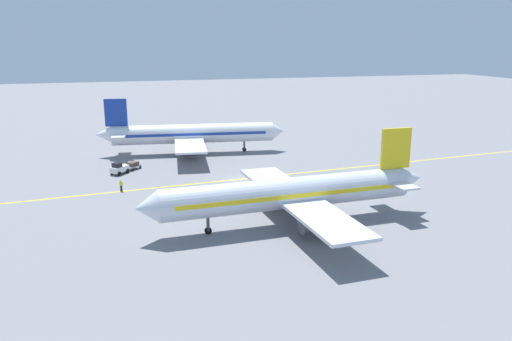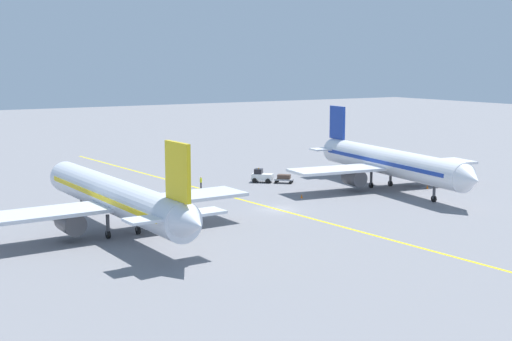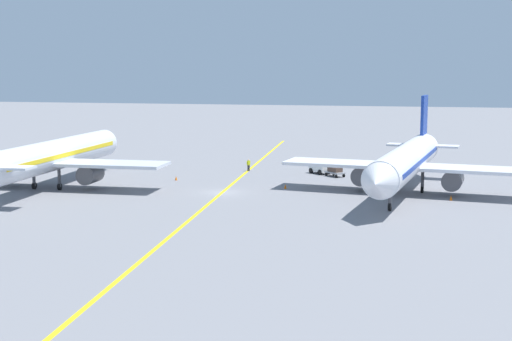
% 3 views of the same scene
% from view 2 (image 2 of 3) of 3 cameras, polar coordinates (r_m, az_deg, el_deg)
% --- Properties ---
extents(ground_plane, '(400.00, 400.00, 0.00)m').
position_cam_2_polar(ground_plane, '(84.24, 1.79, -3.14)').
color(ground_plane, slate).
extents(apron_yellow_centreline, '(10.52, 119.61, 0.01)m').
position_cam_2_polar(apron_yellow_centreline, '(84.24, 1.79, -3.14)').
color(apron_yellow_centreline, yellow).
rests_on(apron_yellow_centreline, ground).
extents(airplane_at_gate, '(28.42, 35.53, 10.60)m').
position_cam_2_polar(airplane_at_gate, '(98.80, 10.51, 0.65)').
color(airplane_at_gate, white).
rests_on(airplane_at_gate, ground).
extents(airplane_adjacent_stand, '(28.19, 35.50, 10.60)m').
position_cam_2_polar(airplane_adjacent_stand, '(73.28, -11.13, -2.13)').
color(airplane_adjacent_stand, silver).
rests_on(airplane_adjacent_stand, ground).
extents(baggage_tug_white, '(3.20, 3.16, 2.11)m').
position_cam_2_polar(baggage_tug_white, '(103.05, 0.45, -0.45)').
color(baggage_tug_white, white).
rests_on(baggage_tug_white, ground).
extents(baggage_cart_trailing, '(2.85, 2.81, 1.24)m').
position_cam_2_polar(baggage_cart_trailing, '(102.45, 2.25, -0.59)').
color(baggage_cart_trailing, gray).
rests_on(baggage_cart_trailing, ground).
extents(ground_crew_worker, '(0.41, 0.46, 1.68)m').
position_cam_2_polar(ground_crew_worker, '(98.29, -4.43, -0.92)').
color(ground_crew_worker, '#23232D').
rests_on(ground_crew_worker, ground).
extents(traffic_cone_near_nose, '(0.32, 0.32, 0.55)m').
position_cam_2_polar(traffic_cone_near_nose, '(86.48, -5.43, -2.68)').
color(traffic_cone_near_nose, orange).
rests_on(traffic_cone_near_nose, ground).
extents(traffic_cone_mid_apron, '(0.32, 0.32, 0.55)m').
position_cam_2_polar(traffic_cone_mid_apron, '(100.64, 13.55, -1.28)').
color(traffic_cone_mid_apron, orange).
rests_on(traffic_cone_mid_apron, ground).
extents(traffic_cone_by_wingtip, '(0.32, 0.32, 0.55)m').
position_cam_2_polar(traffic_cone_by_wingtip, '(91.29, 3.67, -2.06)').
color(traffic_cone_by_wingtip, orange).
rests_on(traffic_cone_by_wingtip, ground).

